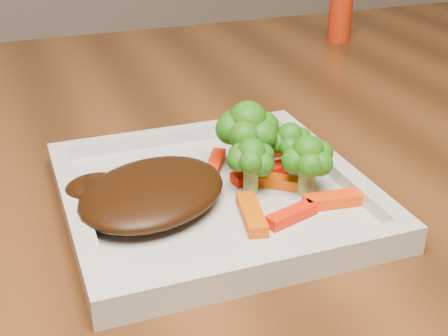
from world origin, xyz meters
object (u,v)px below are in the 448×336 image
object	(u,v)px
dining_table	(359,310)
steak	(153,192)
plate	(214,199)
spice_shaker	(340,14)

from	to	relation	value
dining_table	steak	distance (m)	0.59
plate	steak	bearing A→B (deg)	-176.30
steak	plate	bearing A→B (deg)	3.70
steak	spice_shaker	bearing A→B (deg)	45.78
steak	spice_shaker	distance (m)	0.65
dining_table	spice_shaker	xyz separation A→B (m)	(0.07, 0.26, 0.42)
dining_table	plate	distance (m)	0.54
steak	dining_table	bearing A→B (deg)	28.41
plate	dining_table	bearing A→B (deg)	32.16
plate	steak	world-z (taller)	steak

